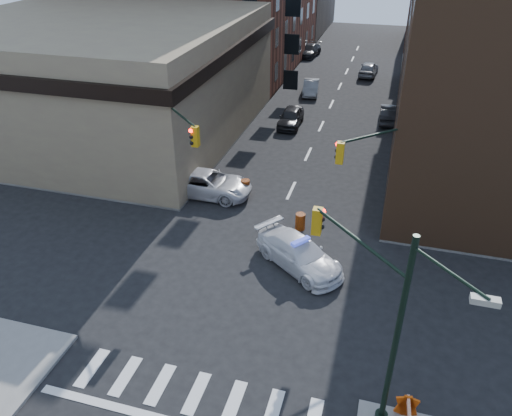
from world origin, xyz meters
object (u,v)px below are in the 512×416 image
Objects in this scene: parked_car_wfar at (311,87)px; parked_car_enear at (389,114)px; pickup at (207,183)px; parked_car_wnear at (291,117)px; barricade_nw_a at (187,183)px; barrel_bank at (245,187)px; pedestrian_b at (108,166)px; barrel_road at (300,222)px; pedestrian_a at (149,188)px; police_car at (299,254)px.

parked_car_enear is (8.00, -5.86, 0.05)m from parked_car_wfar.
pickup is at bearing 55.21° from parked_car_enear.
parked_car_wnear reaches higher than barricade_nw_a.
parked_car_wnear is 4.32× the size of barrel_bank.
pickup is 19.76m from parked_car_enear.
pedestrian_b is 14.11m from barrel_road.
pedestrian_a is at bearing 51.43° from parked_car_enear.
parked_car_enear is 4.40× the size of barrel_bank.
parked_car_wfar is 22.90m from barricade_nw_a.
barrel_bank is at bearing 143.98° from barrel_road.
pedestrian_b is 1.65× the size of barrel_bank.
pedestrian_b is at bearing 88.83° from pickup.
barrel_bank is at bearing -73.94° from pickup.
police_car is 22.82m from parked_car_enear.
barrel_road is at bearing 75.79° from parked_car_enear.
barricade_nw_a is (5.87, -0.22, -0.39)m from pedestrian_b.
barricade_nw_a is at bearing -107.31° from parked_car_wnear.
pedestrian_b is at bearing 103.75° from police_car.
parked_car_wfar is 4.11× the size of barrel_bank.
parked_car_wnear is 16.45m from pedestrian_b.
parked_car_wnear is (2.53, 13.43, -0.04)m from pickup.
pedestrian_b reaches higher than parked_car_enear.
police_car is 15.72m from pedestrian_b.
police_car is at bearing -79.67° from barrel_road.
barrel_bank is (-0.18, -12.77, -0.24)m from parked_car_wnear.
pickup is (-7.22, 5.90, 0.03)m from police_car.
parked_car_enear is 19.52m from barrel_road.
parked_car_wnear is at bearing 50.25° from police_car.
pedestrian_b is at bearing -121.22° from parked_car_wfar.
barricade_nw_a is (1.70, 2.00, -0.42)m from pedestrian_a.
parked_car_wfar is 2.42× the size of pedestrian_a.
pickup reaches higher than barricade_nw_a.
pedestrian_a reaches higher than parked_car_enear.
police_car is 3.01× the size of pedestrian_a.
parked_car_enear is 24.30m from pedestrian_b.
pickup is at bearing -26.94° from pedestrian_b.
barricade_nw_a is at bearing -169.81° from barrel_bank.
barricade_nw_a is at bearing 92.27° from police_car.
pedestrian_a is 1.44× the size of barricade_nw_a.
parked_car_wnear is at bearing 104.37° from barrel_road.
parked_car_wnear is at bearing 85.10° from pedestrian_a.
pedestrian_a reaches higher than parked_car_wnear.
pickup is 1.41m from barricade_nw_a.
parked_car_wfar is at bearing 88.20° from barricade_nw_a.
police_car is 1.16× the size of parked_car_enear.
pedestrian_a reaches higher than parked_car_wfar.
parked_car_enear is (8.08, 3.25, -0.01)m from parked_car_wnear.
pickup is 7.03m from barrel_road.
parked_car_enear is 23.17m from pedestrian_a.
parked_car_wnear is at bearing -10.21° from pickup.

